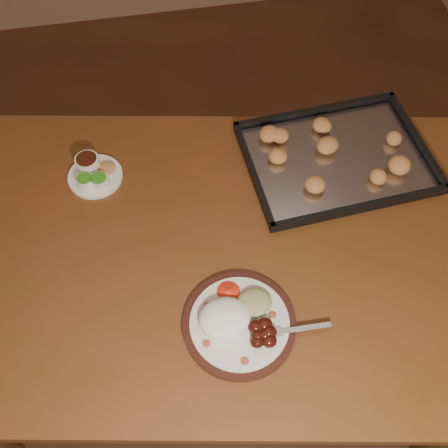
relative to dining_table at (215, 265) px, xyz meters
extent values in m
plane|color=#57341E|center=(-0.29, 0.06, -0.65)|extent=(4.00, 4.00, 0.00)
cube|color=brown|center=(0.00, 0.00, 0.08)|extent=(1.64, 1.16, 0.04)
cylinder|color=#4B3416|center=(-0.60, 0.50, -0.30)|extent=(0.07, 0.07, 0.71)
cylinder|color=#4B3416|center=(0.74, 0.25, -0.30)|extent=(0.07, 0.07, 0.71)
cylinder|color=black|center=(0.02, -0.21, 0.10)|extent=(0.26, 0.26, 0.02)
cylinder|color=silver|center=(0.02, -0.21, 0.11)|extent=(0.23, 0.23, 0.01)
ellipsoid|color=#AE3B29|center=(-0.06, -0.25, 0.12)|extent=(0.02, 0.02, 0.00)
ellipsoid|color=#AE3B29|center=(0.02, -0.30, 0.12)|extent=(0.02, 0.02, 0.00)
ellipsoid|color=#AE3B29|center=(0.10, -0.21, 0.12)|extent=(0.02, 0.02, 0.00)
ellipsoid|color=#AE3B29|center=(-0.04, -0.16, 0.12)|extent=(0.02, 0.02, 0.00)
ellipsoid|color=white|center=(-0.01, -0.20, 0.13)|extent=(0.15, 0.14, 0.05)
ellipsoid|color=#441109|center=(0.05, -0.25, 0.13)|extent=(0.03, 0.03, 0.02)
ellipsoid|color=#441109|center=(0.08, -0.25, 0.13)|extent=(0.03, 0.03, 0.02)
ellipsoid|color=#441109|center=(0.07, -0.23, 0.13)|extent=(0.03, 0.03, 0.02)
ellipsoid|color=#441109|center=(0.08, -0.27, 0.13)|extent=(0.03, 0.03, 0.02)
ellipsoid|color=#441109|center=(0.05, -0.23, 0.13)|extent=(0.03, 0.03, 0.02)
ellipsoid|color=#441109|center=(0.07, -0.25, 0.13)|extent=(0.03, 0.03, 0.02)
ellipsoid|color=#441109|center=(0.05, -0.27, 0.13)|extent=(0.03, 0.03, 0.02)
ellipsoid|color=tan|center=(0.06, -0.17, 0.12)|extent=(0.10, 0.10, 0.03)
cone|color=red|center=(0.01, -0.14, 0.12)|extent=(0.06, 0.06, 0.03)
cube|color=silver|center=(0.16, -0.25, 0.12)|extent=(0.13, 0.02, 0.00)
cube|color=silver|center=(0.09, -0.25, 0.12)|extent=(0.03, 0.02, 0.00)
cylinder|color=silver|center=(0.07, -0.26, 0.12)|extent=(0.03, 0.00, 0.00)
cylinder|color=silver|center=(0.07, -0.25, 0.12)|extent=(0.03, 0.00, 0.00)
cylinder|color=silver|center=(0.07, -0.25, 0.12)|extent=(0.03, 0.00, 0.00)
cylinder|color=silver|center=(0.07, -0.24, 0.12)|extent=(0.03, 0.00, 0.00)
cylinder|color=white|center=(-0.28, 0.28, 0.10)|extent=(0.15, 0.15, 0.01)
cylinder|color=white|center=(-0.31, 0.25, 0.12)|extent=(0.05, 0.05, 0.03)
cylinder|color=#368F1C|center=(-0.31, 0.25, 0.14)|extent=(0.04, 0.04, 0.00)
cylinder|color=white|center=(-0.27, 0.24, 0.12)|extent=(0.05, 0.05, 0.03)
cylinder|color=#368F1C|center=(-0.27, 0.24, 0.14)|extent=(0.04, 0.04, 0.00)
cylinder|color=white|center=(-0.30, 0.31, 0.13)|extent=(0.06, 0.06, 0.04)
cylinder|color=#331309|center=(-0.30, 0.31, 0.14)|extent=(0.06, 0.06, 0.00)
ellipsoid|color=#C87E46|center=(-0.25, 0.29, 0.12)|extent=(0.04, 0.04, 0.02)
cube|color=black|center=(0.38, 0.21, 0.10)|extent=(0.52, 0.40, 0.01)
cube|color=black|center=(0.37, 0.39, 0.12)|extent=(0.50, 0.05, 0.02)
cube|color=black|center=(0.40, 0.04, 0.12)|extent=(0.50, 0.05, 0.02)
cube|color=black|center=(0.62, 0.23, 0.12)|extent=(0.04, 0.36, 0.02)
cube|color=black|center=(0.14, 0.20, 0.12)|extent=(0.04, 0.36, 0.02)
cube|color=silver|center=(0.38, 0.21, 0.11)|extent=(0.49, 0.36, 0.00)
ellipsoid|color=#DE8F4D|center=(0.45, 0.22, 0.13)|extent=(0.06, 0.05, 0.04)
ellipsoid|color=#DE8F4D|center=(0.49, 0.27, 0.13)|extent=(0.08, 0.07, 0.04)
ellipsoid|color=#DE8F4D|center=(0.40, 0.32, 0.13)|extent=(0.07, 0.07, 0.04)
ellipsoid|color=#DE8F4D|center=(0.33, 0.27, 0.13)|extent=(0.07, 0.07, 0.04)
ellipsoid|color=#DE8F4D|center=(0.29, 0.26, 0.13)|extent=(0.08, 0.07, 0.04)
ellipsoid|color=#DE8F4D|center=(0.32, 0.21, 0.13)|extent=(0.06, 0.05, 0.04)
ellipsoid|color=#DE8F4D|center=(0.28, 0.16, 0.13)|extent=(0.08, 0.07, 0.04)
ellipsoid|color=#DE8F4D|center=(0.36, 0.11, 0.13)|extent=(0.07, 0.07, 0.04)
ellipsoid|color=#DE8F4D|center=(0.43, 0.16, 0.13)|extent=(0.07, 0.07, 0.04)
ellipsoid|color=#DE8F4D|center=(0.47, 0.16, 0.13)|extent=(0.08, 0.07, 0.04)
camera|label=1|loc=(-0.09, -0.61, 1.19)|focal=40.00mm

